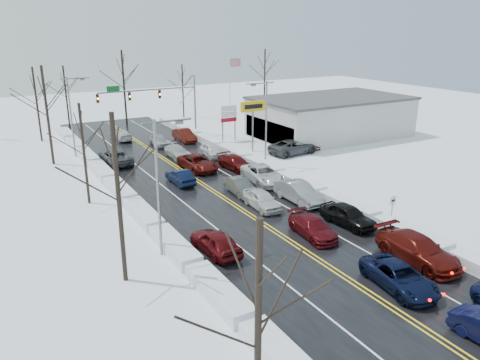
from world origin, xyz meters
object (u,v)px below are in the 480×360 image
flagpole (231,87)px  dealership_building (330,116)px  tires_plus_sign (253,110)px  traffic_signal_mast (159,97)px  oncoming_car_0 (181,184)px

flagpole → dealership_building: flagpole is taller
tires_plus_sign → flagpole: (4.67, 14.01, 0.93)m
traffic_signal_mast → tires_plus_sign: size_ratio=2.21×
traffic_signal_mast → dealership_building: traffic_signal_mast is taller
flagpole → oncoming_car_0: (-16.94, -21.06, -5.93)m
traffic_signal_mast → tires_plus_sign: traffic_signal_mast is taller
dealership_building → traffic_signal_mast: bearing=154.1°
traffic_signal_mast → oncoming_car_0: (-5.22, -19.05, -5.48)m
tires_plus_sign → oncoming_car_0: bearing=-150.1°
traffic_signal_mast → tires_plus_sign: 13.92m
flagpole → dealership_building: (8.80, -12.00, -3.27)m
tires_plus_sign → dealership_building: bearing=8.5°
dealership_building → oncoming_car_0: bearing=-160.6°
flagpole → oncoming_car_0: bearing=-128.8°
oncoming_car_0 → flagpole: bearing=-130.0°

